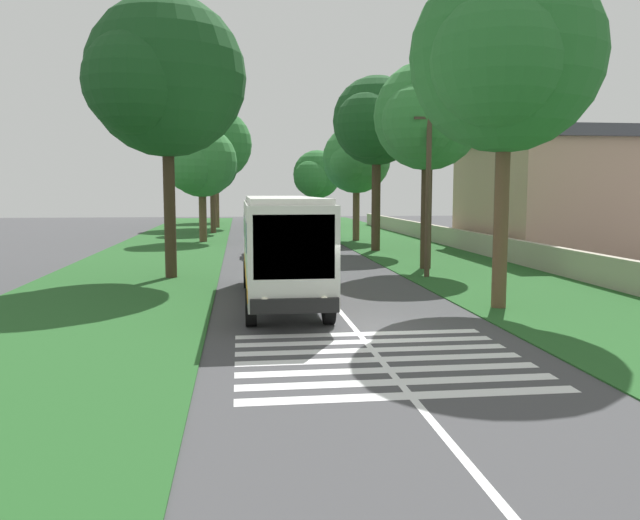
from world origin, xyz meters
TOP-DOWN VIEW (x-y plane):
  - ground at (0.00, 0.00)m, footprint 160.00×160.00m
  - grass_verge_left at (15.00, 8.20)m, footprint 120.00×8.00m
  - grass_verge_right at (15.00, -8.20)m, footprint 120.00×8.00m
  - centre_line at (15.00, 0.00)m, footprint 110.00×0.16m
  - coach_bus at (4.66, 1.80)m, footprint 11.16×2.62m
  - zebra_crossing at (-3.44, 0.00)m, footprint 5.85×6.80m
  - trailing_car_0 at (20.85, 1.95)m, footprint 4.30×1.78m
  - trailing_car_1 at (26.89, -1.97)m, footprint 4.30×1.78m
  - trailing_minibus_0 at (34.66, -1.76)m, footprint 6.00×2.14m
  - roadside_tree_left_0 at (51.07, 5.72)m, footprint 8.60×7.45m
  - roadside_tree_left_1 at (42.39, 5.73)m, footprint 5.36×4.56m
  - roadside_tree_left_2 at (11.57, 6.52)m, footprint 8.14×6.99m
  - roadside_tree_left_3 at (32.07, 6.19)m, footprint 6.62×5.35m
  - roadside_tree_left_4 at (62.16, 6.51)m, footprint 6.39×5.38m
  - roadside_tree_right_0 at (2.72, -5.24)m, footprint 7.75×6.22m
  - roadside_tree_right_1 at (52.38, -5.11)m, footprint 6.45×5.34m
  - roadside_tree_right_2 at (23.10, -5.40)m, footprint 6.97×5.75m
  - roadside_tree_right_3 at (13.26, -5.89)m, footprint 6.24×5.36m
  - roadside_tree_right_4 at (31.86, -5.76)m, footprint 6.25×5.30m
  - utility_pole at (10.31, -5.22)m, footprint 0.24×1.40m
  - roadside_wall at (20.00, -11.60)m, footprint 70.00×0.40m
  - roadside_building at (22.06, -16.87)m, footprint 12.98×9.31m

SIDE VIEW (x-z plane):
  - ground at x=0.00m, z-range 0.00..0.00m
  - zebra_crossing at x=-3.44m, z-range 0.00..0.01m
  - centre_line at x=15.00m, z-range 0.00..0.01m
  - grass_verge_left at x=15.00m, z-range 0.00..0.04m
  - grass_verge_right at x=15.00m, z-range 0.00..0.04m
  - trailing_car_0 at x=20.85m, z-range -0.05..1.38m
  - trailing_car_1 at x=26.89m, z-range -0.05..1.38m
  - roadside_wall at x=20.00m, z-range 0.04..1.31m
  - trailing_minibus_0 at x=34.66m, z-range 0.28..2.81m
  - coach_bus at x=4.66m, z-range 0.28..4.01m
  - roadside_building at x=22.06m, z-range 0.04..7.69m
  - utility_pole at x=10.31m, z-range 0.18..7.90m
  - roadside_tree_right_1 at x=52.38m, z-range 1.40..9.72m
  - roadside_tree_left_3 at x=32.07m, z-range 1.56..10.32m
  - roadside_tree_left_1 at x=42.39m, z-range 1.79..10.14m
  - roadside_tree_right_4 at x=31.86m, z-range 1.73..10.72m
  - roadside_tree_left_4 at x=62.16m, z-range 1.77..10.95m
  - roadside_tree_right_3 at x=13.26m, z-range 2.33..12.59m
  - roadside_tree_right_0 at x=2.72m, z-range 2.40..13.76m
  - roadside_tree_right_2 at x=23.10m, z-range 2.61..13.83m
  - roadside_tree_left_0 at x=51.07m, z-range 2.37..14.85m
  - roadside_tree_left_2 at x=11.57m, z-range 2.55..14.92m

